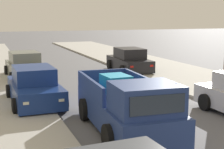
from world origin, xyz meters
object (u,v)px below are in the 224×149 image
at_px(car_right_far, 34,87).
at_px(car_right_near, 25,66).
at_px(pickup_truck, 127,107).
at_px(car_left_near, 129,61).

bearing_deg(car_right_far, car_right_near, 87.23).
distance_m(pickup_truck, car_left_near, 11.65).
bearing_deg(car_left_near, pickup_truck, -113.61).
height_order(car_left_near, car_right_near, same).
bearing_deg(car_right_near, car_left_near, 1.31).
bearing_deg(pickup_truck, car_right_near, 100.33).
relative_size(car_left_near, car_right_far, 1.01).
bearing_deg(car_right_near, pickup_truck, -79.67).
distance_m(car_left_near, car_right_far, 9.29).
distance_m(car_right_near, car_right_far, 6.10).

